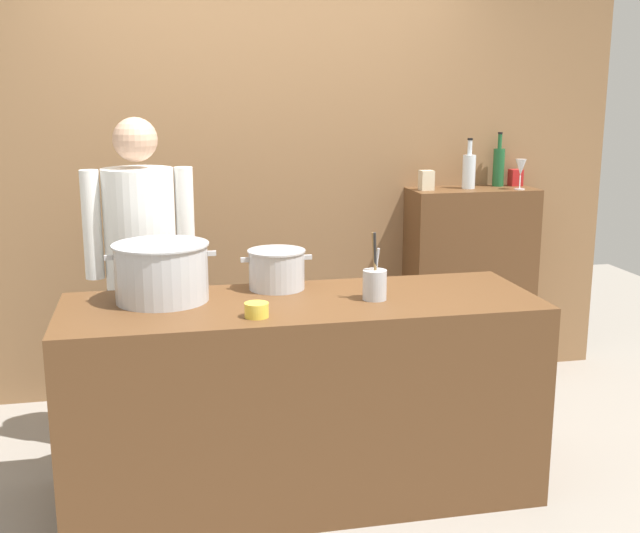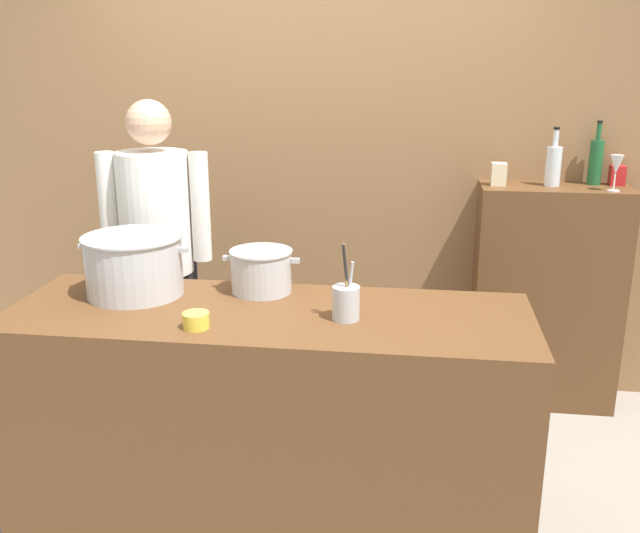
{
  "view_description": "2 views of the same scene",
  "coord_description": "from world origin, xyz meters",
  "px_view_note": "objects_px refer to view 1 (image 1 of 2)",
  "views": [
    {
      "loc": [
        -0.6,
        -3.21,
        1.79
      ],
      "look_at": [
        0.14,
        0.3,
        0.98
      ],
      "focal_mm": 44.25,
      "sensor_mm": 36.0,
      "label": 1
    },
    {
      "loc": [
        0.55,
        -2.55,
        1.87
      ],
      "look_at": [
        0.15,
        0.37,
        0.98
      ],
      "focal_mm": 40.03,
      "sensor_mm": 36.0,
      "label": 2
    }
  ],
  "objects_px": {
    "wine_glass_tall": "(521,169)",
    "wine_bottle_clear": "(469,170)",
    "butter_jar": "(257,310)",
    "chef": "(141,262)",
    "wine_bottle_green": "(499,166)",
    "stockpot_small": "(277,269)",
    "spice_tin_red": "(516,178)",
    "stockpot_large": "(162,272)",
    "utensil_crock": "(375,283)",
    "spice_tin_cream": "(426,180)"
  },
  "relations": [
    {
      "from": "stockpot_small",
      "to": "butter_jar",
      "type": "relative_size",
      "value": 3.32
    },
    {
      "from": "wine_bottle_green",
      "to": "spice_tin_red",
      "type": "relative_size",
      "value": 3.24
    },
    {
      "from": "spice_tin_red",
      "to": "stockpot_small",
      "type": "bearing_deg",
      "value": -147.64
    },
    {
      "from": "stockpot_large",
      "to": "butter_jar",
      "type": "bearing_deg",
      "value": -42.65
    },
    {
      "from": "wine_glass_tall",
      "to": "utensil_crock",
      "type": "bearing_deg",
      "value": -136.69
    },
    {
      "from": "chef",
      "to": "stockpot_large",
      "type": "distance_m",
      "value": 0.53
    },
    {
      "from": "butter_jar",
      "to": "wine_glass_tall",
      "type": "distance_m",
      "value": 2.22
    },
    {
      "from": "wine_bottle_clear",
      "to": "wine_glass_tall",
      "type": "bearing_deg",
      "value": -21.82
    },
    {
      "from": "wine_glass_tall",
      "to": "spice_tin_cream",
      "type": "bearing_deg",
      "value": 170.55
    },
    {
      "from": "stockpot_small",
      "to": "spice_tin_red",
      "type": "relative_size",
      "value": 3.22
    },
    {
      "from": "wine_bottle_clear",
      "to": "wine_bottle_green",
      "type": "relative_size",
      "value": 0.91
    },
    {
      "from": "wine_glass_tall",
      "to": "spice_tin_red",
      "type": "relative_size",
      "value": 1.78
    },
    {
      "from": "spice_tin_cream",
      "to": "wine_bottle_green",
      "type": "bearing_deg",
      "value": 10.65
    },
    {
      "from": "butter_jar",
      "to": "wine_bottle_clear",
      "type": "height_order",
      "value": "wine_bottle_clear"
    },
    {
      "from": "chef",
      "to": "wine_bottle_clear",
      "type": "bearing_deg",
      "value": -169.67
    },
    {
      "from": "chef",
      "to": "utensil_crock",
      "type": "relative_size",
      "value": 5.56
    },
    {
      "from": "spice_tin_cream",
      "to": "stockpot_large",
      "type": "bearing_deg",
      "value": -145.68
    },
    {
      "from": "wine_bottle_clear",
      "to": "spice_tin_cream",
      "type": "relative_size",
      "value": 2.59
    },
    {
      "from": "stockpot_small",
      "to": "spice_tin_cream",
      "type": "height_order",
      "value": "spice_tin_cream"
    },
    {
      "from": "utensil_crock",
      "to": "spice_tin_cream",
      "type": "distance_m",
      "value": 1.43
    },
    {
      "from": "butter_jar",
      "to": "wine_bottle_green",
      "type": "relative_size",
      "value": 0.3
    },
    {
      "from": "wine_glass_tall",
      "to": "stockpot_small",
      "type": "bearing_deg",
      "value": -151.43
    },
    {
      "from": "stockpot_small",
      "to": "wine_bottle_green",
      "type": "xyz_separation_m",
      "value": [
        1.54,
        1.05,
        0.34
      ]
    },
    {
      "from": "stockpot_large",
      "to": "utensil_crock",
      "type": "height_order",
      "value": "utensil_crock"
    },
    {
      "from": "utensil_crock",
      "to": "wine_glass_tall",
      "type": "xyz_separation_m",
      "value": [
        1.21,
        1.14,
        0.36
      ]
    },
    {
      "from": "butter_jar",
      "to": "chef",
      "type": "bearing_deg",
      "value": 118.21
    },
    {
      "from": "utensil_crock",
      "to": "spice_tin_red",
      "type": "bearing_deg",
      "value": 46.15
    },
    {
      "from": "stockpot_large",
      "to": "spice_tin_red",
      "type": "distance_m",
      "value": 2.46
    },
    {
      "from": "stockpot_small",
      "to": "wine_glass_tall",
      "type": "relative_size",
      "value": 1.8
    },
    {
      "from": "spice_tin_cream",
      "to": "spice_tin_red",
      "type": "distance_m",
      "value": 0.61
    },
    {
      "from": "wine_glass_tall",
      "to": "wine_bottle_clear",
      "type": "bearing_deg",
      "value": 158.18
    },
    {
      "from": "utensil_crock",
      "to": "stockpot_small",
      "type": "bearing_deg",
      "value": 144.48
    },
    {
      "from": "chef",
      "to": "wine_glass_tall",
      "type": "height_order",
      "value": "chef"
    },
    {
      "from": "wine_bottle_clear",
      "to": "spice_tin_cream",
      "type": "distance_m",
      "value": 0.28
    },
    {
      "from": "stockpot_small",
      "to": "wine_bottle_clear",
      "type": "relative_size",
      "value": 1.09
    },
    {
      "from": "butter_jar",
      "to": "wine_bottle_green",
      "type": "distance_m",
      "value": 2.29
    },
    {
      "from": "stockpot_large",
      "to": "chef",
      "type": "bearing_deg",
      "value": 100.18
    },
    {
      "from": "spice_tin_cream",
      "to": "spice_tin_red",
      "type": "xyz_separation_m",
      "value": [
        0.61,
        0.09,
        -0.01
      ]
    },
    {
      "from": "butter_jar",
      "to": "wine_bottle_clear",
      "type": "relative_size",
      "value": 0.33
    },
    {
      "from": "wine_bottle_clear",
      "to": "spice_tin_cream",
      "type": "xyz_separation_m",
      "value": [
        -0.27,
        -0.02,
        -0.05
      ]
    },
    {
      "from": "wine_glass_tall",
      "to": "stockpot_large",
      "type": "bearing_deg",
      "value": -155.26
    },
    {
      "from": "chef",
      "to": "butter_jar",
      "type": "xyz_separation_m",
      "value": [
        0.45,
        -0.85,
        -0.04
      ]
    },
    {
      "from": "utensil_crock",
      "to": "wine_bottle_clear",
      "type": "height_order",
      "value": "wine_bottle_clear"
    },
    {
      "from": "butter_jar",
      "to": "wine_glass_tall",
      "type": "xyz_separation_m",
      "value": [
        1.75,
        1.31,
        0.4
      ]
    },
    {
      "from": "wine_bottle_clear",
      "to": "wine_bottle_green",
      "type": "distance_m",
      "value": 0.24
    },
    {
      "from": "wine_bottle_clear",
      "to": "spice_tin_cream",
      "type": "height_order",
      "value": "wine_bottle_clear"
    },
    {
      "from": "wine_glass_tall",
      "to": "spice_tin_cream",
      "type": "height_order",
      "value": "wine_glass_tall"
    },
    {
      "from": "spice_tin_red",
      "to": "wine_bottle_green",
      "type": "bearing_deg",
      "value": 176.97
    },
    {
      "from": "utensil_crock",
      "to": "spice_tin_cream",
      "type": "height_order",
      "value": "spice_tin_cream"
    },
    {
      "from": "stockpot_small",
      "to": "butter_jar",
      "type": "bearing_deg",
      "value": -108.96
    }
  ]
}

